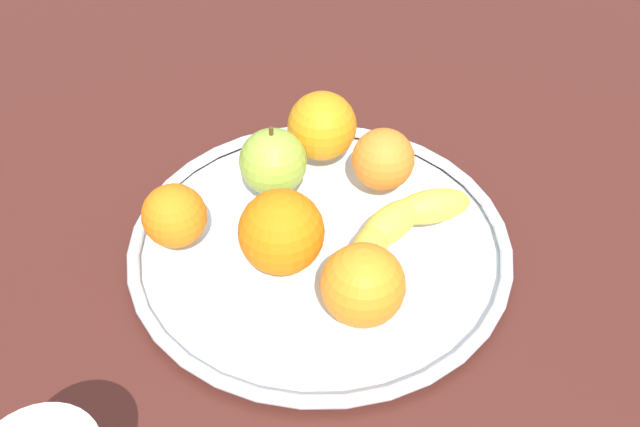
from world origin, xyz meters
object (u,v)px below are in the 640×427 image
at_px(orange_center, 281,232).
at_px(orange_back_left, 383,159).
at_px(fruit_bowl, 320,242).
at_px(apple, 273,162).
at_px(orange_back_right, 322,126).
at_px(banana, 396,230).
at_px(orange_front_right, 363,285).
at_px(orange_front_left, 174,216).

xyz_separation_m(orange_center, orange_back_left, (-0.15, 0.04, -0.01)).
height_order(fruit_bowl, apple, apple).
relative_size(fruit_bowl, orange_back_right, 5.00).
distance_m(fruit_bowl, orange_back_left, 0.11).
bearing_deg(fruit_bowl, orange_back_right, -153.72).
xyz_separation_m(banana, orange_back_right, (-0.09, -0.13, 0.02)).
bearing_deg(banana, orange_back_left, -129.95).
distance_m(banana, orange_back_right, 0.16).
distance_m(orange_center, orange_front_right, 0.09).
xyz_separation_m(orange_front_left, orange_back_left, (-0.17, 0.14, 0.00)).
bearing_deg(fruit_bowl, orange_front_left, -61.06).
xyz_separation_m(apple, orange_front_left, (0.11, -0.05, -0.00)).
distance_m(apple, orange_back_left, 0.11).
distance_m(orange_front_left, orange_back_right, 0.19).
relative_size(fruit_bowl, orange_front_left, 6.07).
distance_m(banana, orange_front_right, 0.10).
distance_m(apple, orange_center, 0.11).
distance_m(fruit_bowl, apple, 0.10).
bearing_deg(apple, orange_back_left, 120.78).
bearing_deg(orange_center, orange_back_left, 165.82).
bearing_deg(orange_back_right, orange_center, 14.51).
height_order(fruit_bowl, orange_front_left, orange_front_left).
bearing_deg(orange_front_right, orange_back_left, -162.12).
distance_m(orange_front_left, orange_back_left, 0.22).
bearing_deg(fruit_bowl, orange_center, -18.00).
relative_size(apple, orange_center, 0.98).
bearing_deg(apple, orange_front_left, -22.61).
height_order(orange_front_left, orange_back_left, orange_back_left).
distance_m(orange_center, orange_back_right, 0.17).
xyz_separation_m(banana, orange_back_left, (-0.07, -0.05, 0.02)).
relative_size(banana, orange_center, 2.22).
relative_size(orange_front_left, orange_back_right, 0.82).
xyz_separation_m(apple, orange_front_right, (0.11, 0.15, 0.00)).
bearing_deg(orange_front_left, orange_center, 100.69).
bearing_deg(orange_back_left, orange_front_right, 17.88).
height_order(fruit_bowl, orange_back_right, orange_back_right).
distance_m(apple, orange_front_right, 0.19).
distance_m(fruit_bowl, orange_back_right, 0.14).
relative_size(orange_front_right, orange_back_left, 1.12).
distance_m(fruit_bowl, orange_center, 0.07).
height_order(orange_front_right, orange_back_left, orange_front_right).
relative_size(orange_center, orange_front_left, 1.28).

